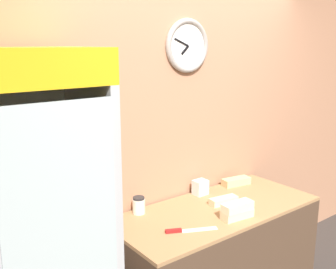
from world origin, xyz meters
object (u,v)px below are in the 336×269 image
Objects in this scene: sandwich_flat_right at (224,201)px; chefs_knife at (184,230)px; condiment_jar at (139,205)px; sandwich_flat_left at (236,181)px; beverage_cooler at (38,222)px; napkin_dispenser at (200,187)px; sandwich_stack_middle at (237,206)px; sandwich_stack_bottom at (237,214)px.

chefs_knife is (-0.53, -0.16, -0.02)m from sandwich_flat_right.
chefs_knife is 0.43m from condiment_jar.
sandwich_flat_left reaches higher than sandwich_flat_right.
beverage_cooler is 1.40m from napkin_dispenser.
sandwich_stack_middle is 0.92× the size of sandwich_flat_left.
sandwich_flat_left is 2.19× the size of napkin_dispenser.
condiment_jar is (-0.50, 0.49, -0.03)m from sandwich_stack_middle.
sandwich_flat_left is (0.49, 0.46, 0.00)m from sandwich_stack_bottom.
sandwich_stack_middle is at bearing -100.89° from napkin_dispenser.
sandwich_stack_bottom is 0.93× the size of sandwich_flat_left.
beverage_cooler is at bearing -174.56° from sandwich_flat_left.
sandwich_flat_left reaches higher than chefs_knife.
condiment_jar reaches higher than napkin_dispenser.
sandwich_stack_bottom is at bearing -12.76° from beverage_cooler.
napkin_dispenser is at bearing 79.11° from sandwich_stack_middle.
sandwich_flat_right is 1.93× the size of condiment_jar.
sandwich_stack_bottom is 0.50m from napkin_dispenser.
sandwich_stack_bottom is at bearing -114.25° from sandwich_flat_right.
sandwich_stack_bottom is at bearing -100.89° from napkin_dispenser.
sandwich_flat_left is 0.44m from sandwich_flat_right.
beverage_cooler is 16.87× the size of condiment_jar.
beverage_cooler is 17.03× the size of napkin_dispenser.
sandwich_stack_middle is at bearing -114.25° from sandwich_flat_right.
napkin_dispenser is (0.09, 0.49, 0.03)m from sandwich_stack_bottom.
napkin_dispenser is (0.52, 0.41, 0.05)m from chefs_knife.
beverage_cooler reaches higher than napkin_dispenser.
napkin_dispenser reaches higher than sandwich_stack_bottom.
condiment_jar is (-0.50, 0.49, 0.03)m from sandwich_stack_bottom.
sandwich_stack_middle is 0.73× the size of chefs_knife.
chefs_knife is at bearing -141.23° from napkin_dispenser.
condiment_jar reaches higher than chefs_knife.
sandwich_stack_bottom is 2.04× the size of napkin_dispenser.
sandwich_stack_middle is 2.02× the size of napkin_dispenser.
napkin_dispenser is (1.38, 0.19, -0.17)m from beverage_cooler.
sandwich_flat_right is 0.66m from condiment_jar.
sandwich_flat_right is 0.25m from napkin_dispenser.
napkin_dispenser is at bearing 79.11° from sandwich_stack_bottom.
sandwich_stack_bottom is 0.06m from sandwich_stack_middle.
chefs_knife is at bearing 170.32° from sandwich_stack_middle.
sandwich_stack_bottom is (1.29, -0.29, -0.20)m from beverage_cooler.
sandwich_flat_left is 0.99m from chefs_knife.
napkin_dispenser reaches higher than sandwich_stack_middle.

